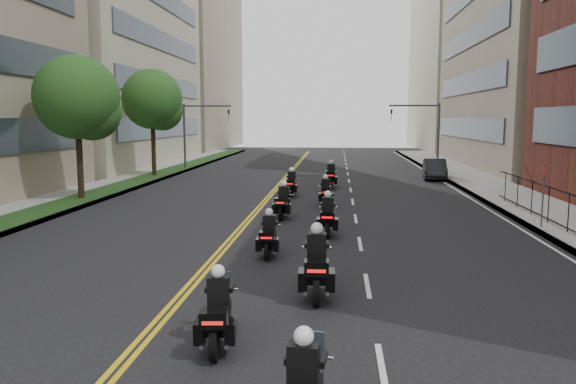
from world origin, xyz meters
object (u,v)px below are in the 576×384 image
object	(u,v)px
parked_sedan	(435,169)
motorcycle_9	(331,177)
motorcycle_7	(325,193)
motorcycle_8	(291,185)
motorcycle_3	(317,268)
motorcycle_4	(269,237)
motorcycle_5	(328,218)
motorcycle_6	(283,204)
motorcycle_2	(218,315)

from	to	relation	value
parked_sedan	motorcycle_9	bearing A→B (deg)	-135.97
motorcycle_7	motorcycle_8	world-z (taller)	motorcycle_8
motorcycle_3	parked_sedan	size ratio (longest dim) A/B	0.56
motorcycle_4	motorcycle_5	world-z (taller)	motorcycle_5
motorcycle_6	motorcycle_7	xyz separation A→B (m)	(1.78, 3.81, -0.03)
motorcycle_2	motorcycle_5	bearing A→B (deg)	73.93
motorcycle_2	motorcycle_3	world-z (taller)	motorcycle_3
motorcycle_7	parked_sedan	size ratio (longest dim) A/B	0.48
motorcycle_2	motorcycle_9	xyz separation A→B (m)	(1.87, 25.19, 0.07)
parked_sedan	motorcycle_7	bearing A→B (deg)	-114.19
motorcycle_3	motorcycle_4	world-z (taller)	motorcycle_3
motorcycle_2	motorcycle_3	bearing A→B (deg)	55.64
motorcycle_6	motorcycle_2	bearing A→B (deg)	-85.96
motorcycle_6	motorcycle_5	bearing A→B (deg)	-55.90
motorcycle_3	motorcycle_8	xyz separation A→B (m)	(-2.11, 17.84, -0.08)
motorcycle_5	motorcycle_6	xyz separation A→B (m)	(-2.02, 3.43, -0.01)
motorcycle_6	motorcycle_7	size ratio (longest dim) A/B	1.05
motorcycle_7	motorcycle_4	bearing A→B (deg)	-102.30
motorcycle_8	motorcycle_9	bearing A→B (deg)	63.26
motorcycle_7	motorcycle_9	xyz separation A→B (m)	(0.19, 7.29, 0.08)
motorcycle_4	parked_sedan	distance (m)	25.44
motorcycle_3	motorcycle_9	distance (m)	21.92
motorcycle_2	motorcycle_9	world-z (taller)	motorcycle_9
motorcycle_4	motorcycle_3	bearing A→B (deg)	-68.81
motorcycle_5	motorcycle_6	size ratio (longest dim) A/B	1.02
motorcycle_4	motorcycle_9	size ratio (longest dim) A/B	0.86
motorcycle_5	motorcycle_8	xyz separation A→B (m)	(-2.25, 10.46, -0.02)
motorcycle_3	motorcycle_9	size ratio (longest dim) A/B	1.03
motorcycle_2	motorcycle_8	distance (m)	21.11
motorcycle_5	parked_sedan	xyz separation A→B (m)	(7.37, 20.35, 0.07)
motorcycle_5	motorcycle_9	size ratio (longest dim) A/B	0.95
motorcycle_5	parked_sedan	world-z (taller)	motorcycle_5
motorcycle_6	motorcycle_8	size ratio (longest dim) A/B	1.01
motorcycle_3	motorcycle_9	xyz separation A→B (m)	(0.09, 21.92, -0.02)
motorcycle_2	motorcycle_4	world-z (taller)	motorcycle_2
motorcycle_7	motorcycle_9	bearing A→B (deg)	84.70
motorcycle_2	motorcycle_5	distance (m)	10.82
motorcycle_4	motorcycle_6	world-z (taller)	motorcycle_6
motorcycle_6	parked_sedan	distance (m)	19.34
motorcycle_2	motorcycle_7	size ratio (longest dim) A/B	1.01
parked_sedan	motorcycle_2	bearing A→B (deg)	-100.73
motorcycle_5	motorcycle_8	size ratio (longest dim) A/B	1.03
motorcycle_4	motorcycle_2	bearing A→B (deg)	-92.32
motorcycle_5	motorcycle_9	world-z (taller)	motorcycle_9
motorcycle_3	motorcycle_6	size ratio (longest dim) A/B	1.11
motorcycle_8	parked_sedan	xyz separation A→B (m)	(9.62, 9.89, 0.09)
motorcycle_3	parked_sedan	world-z (taller)	motorcycle_3
motorcycle_6	motorcycle_7	distance (m)	4.20
motorcycle_8	motorcycle_2	bearing A→B (deg)	-87.55
motorcycle_8	motorcycle_6	bearing A→B (deg)	-86.54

